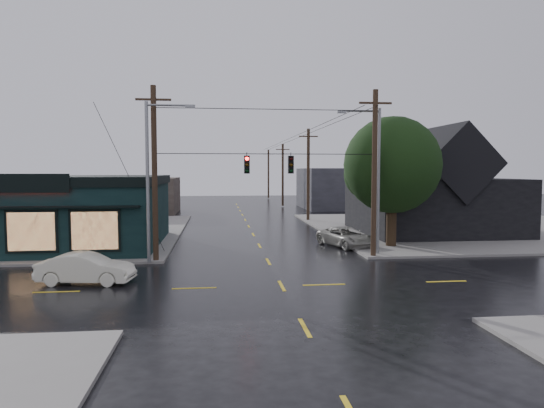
{
  "coord_description": "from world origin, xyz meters",
  "views": [
    {
      "loc": [
        -2.9,
        -21.89,
        5.35
      ],
      "look_at": [
        0.06,
        4.5,
        3.49
      ],
      "focal_mm": 32.0,
      "sensor_mm": 36.0,
      "label": 1
    }
  ],
  "objects": [
    {
      "name": "utility_pole_ne",
      "position": [
        6.5,
        6.5,
        0.0
      ],
      "size": [
        2.0,
        0.32,
        10.15
      ],
      "primitive_type": null,
      "color": "black",
      "rests_on": "ground"
    },
    {
      "name": "ground_plane",
      "position": [
        0.0,
        0.0,
        0.0
      ],
      "size": [
        160.0,
        160.0,
        0.0
      ],
      "primitive_type": "plane",
      "color": "black"
    },
    {
      "name": "span_signal_assembly",
      "position": [
        0.1,
        6.5,
        5.7
      ],
      "size": [
        13.0,
        0.48,
        1.23
      ],
      "color": "black",
      "rests_on": "ground"
    },
    {
      "name": "utility_pole_far_b",
      "position": [
        6.5,
        48.0,
        0.0
      ],
      "size": [
        2.0,
        0.32,
        9.15
      ],
      "primitive_type": null,
      "color": "black",
      "rests_on": "ground"
    },
    {
      "name": "pizza_shop",
      "position": [
        -15.0,
        12.94,
        2.56
      ],
      "size": [
        16.3,
        12.34,
        4.9
      ],
      "color": "black",
      "rests_on": "ground"
    },
    {
      "name": "suv_silver",
      "position": [
        6.0,
        10.97,
        0.68
      ],
      "size": [
        3.76,
        5.34,
        1.35
      ],
      "primitive_type": "imported",
      "rotation": [
        0.0,
        0.0,
        0.35
      ],
      "color": "#99978D",
      "rests_on": "ground"
    },
    {
      "name": "bg_building_east",
      "position": [
        16.0,
        45.0,
        2.8
      ],
      "size": [
        14.0,
        12.0,
        5.6
      ],
      "primitive_type": "cube",
      "color": "#2C2B31",
      "rests_on": "ground"
    },
    {
      "name": "ne_building",
      "position": [
        15.0,
        17.0,
        4.47
      ],
      "size": [
        12.6,
        11.6,
        8.75
      ],
      "color": "black",
      "rests_on": "ground"
    },
    {
      "name": "utility_pole_far_a",
      "position": [
        6.5,
        28.0,
        0.0
      ],
      "size": [
        2.0,
        0.32,
        9.65
      ],
      "primitive_type": null,
      "color": "black",
      "rests_on": "ground"
    },
    {
      "name": "sidewalk_nw",
      "position": [
        -20.0,
        20.0,
        0.07
      ],
      "size": [
        28.0,
        28.0,
        0.15
      ],
      "primitive_type": "cube",
      "color": "gray",
      "rests_on": "ground"
    },
    {
      "name": "sidewalk_ne",
      "position": [
        20.0,
        20.0,
        0.07
      ],
      "size": [
        28.0,
        28.0,
        0.15
      ],
      "primitive_type": "cube",
      "color": "gray",
      "rests_on": "ground"
    },
    {
      "name": "utility_pole_nw",
      "position": [
        -6.5,
        6.5,
        0.0
      ],
      "size": [
        2.0,
        0.32,
        10.15
      ],
      "primitive_type": null,
      "color": "black",
      "rests_on": "ground"
    },
    {
      "name": "utility_pole_far_c",
      "position": [
        6.5,
        68.0,
        0.0
      ],
      "size": [
        2.0,
        0.32,
        9.15
      ],
      "primitive_type": null,
      "color": "black",
      "rests_on": "ground"
    },
    {
      "name": "sedan_cream",
      "position": [
        -9.11,
        1.48,
        0.73
      ],
      "size": [
        4.57,
        2.11,
        1.45
      ],
      "primitive_type": "imported",
      "rotation": [
        0.0,
        0.0,
        1.44
      ],
      "color": "silver",
      "rests_on": "ground"
    },
    {
      "name": "streetlight_ne",
      "position": [
        7.0,
        7.2,
        0.0
      ],
      "size": [
        5.4,
        0.3,
        9.15
      ],
      "primitive_type": null,
      "color": "gray",
      "rests_on": "ground"
    },
    {
      "name": "streetlight_nw",
      "position": [
        -6.8,
        5.8,
        0.0
      ],
      "size": [
        5.4,
        0.3,
        9.15
      ],
      "primitive_type": null,
      "color": "gray",
      "rests_on": "ground"
    },
    {
      "name": "bg_building_west",
      "position": [
        -14.0,
        40.0,
        2.2
      ],
      "size": [
        12.0,
        10.0,
        4.4
      ],
      "primitive_type": "cube",
      "color": "#372B28",
      "rests_on": "ground"
    },
    {
      "name": "corner_tree",
      "position": [
        8.96,
        10.15,
        5.68
      ],
      "size": [
        6.62,
        6.62,
        8.87
      ],
      "color": "black",
      "rests_on": "ground"
    }
  ]
}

